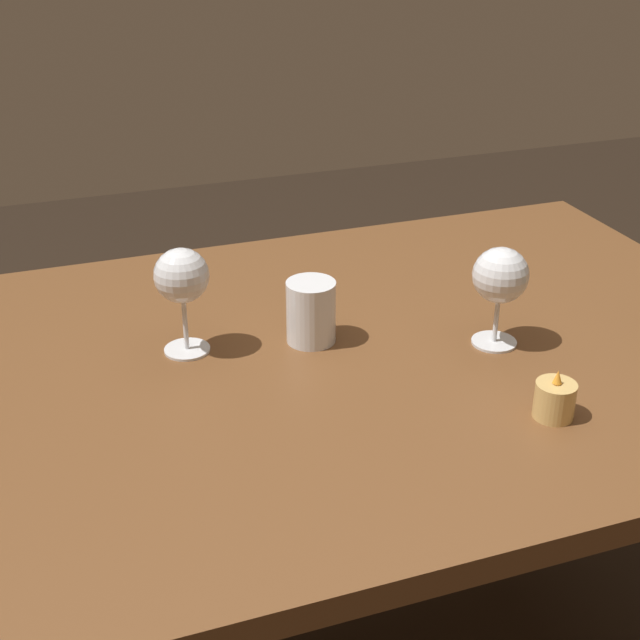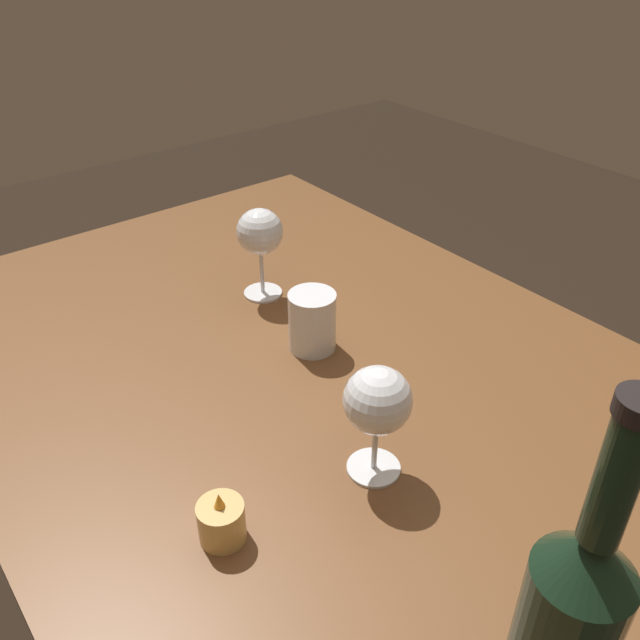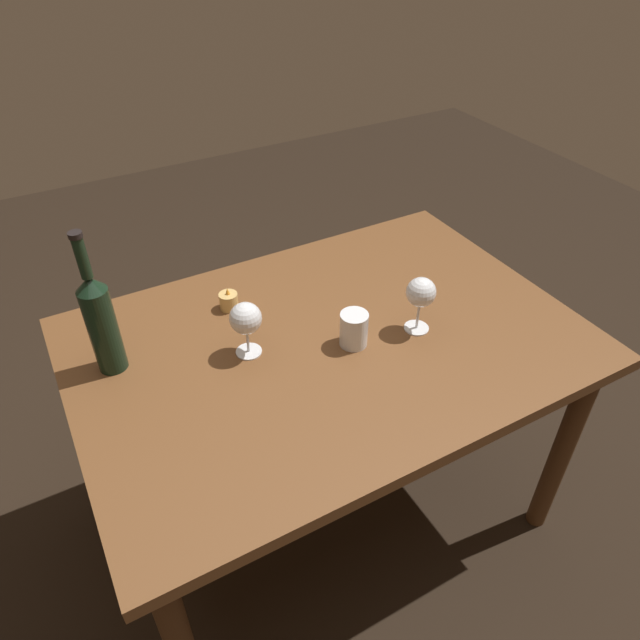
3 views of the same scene
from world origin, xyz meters
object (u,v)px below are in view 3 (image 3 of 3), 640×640
wine_bottle (101,321)px  wine_glass_right (246,320)px  water_tumbler (354,331)px  votive_candle (229,301)px  wine_glass_left (421,294)px

wine_bottle → wine_glass_right: bearing=-19.8°
wine_glass_right → water_tumbler: (0.25, -0.10, -0.06)m
votive_candle → wine_glass_right: bearing=-97.7°
wine_glass_right → votive_candle: (0.03, 0.20, -0.08)m
wine_bottle → votive_candle: bearing=14.1°
water_tumbler → wine_bottle: bearing=159.4°
wine_glass_right → water_tumbler: size_ratio=1.60×
wine_bottle → water_tumbler: (0.56, -0.21, -0.10)m
wine_glass_left → votive_candle: wine_glass_left is taller
wine_glass_left → wine_bottle: 0.78m
wine_glass_right → water_tumbler: 0.28m
wine_bottle → votive_candle: wine_bottle is taller
water_tumbler → votive_candle: 0.37m
wine_bottle → water_tumbler: 0.61m
water_tumbler → wine_glass_right: bearing=158.5°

